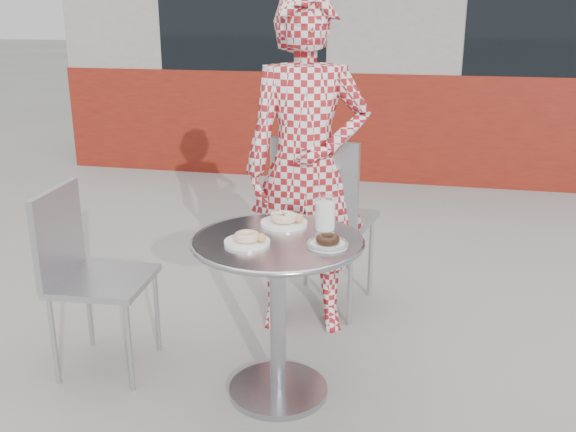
% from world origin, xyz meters
% --- Properties ---
extents(ground, '(60.00, 60.00, 0.00)m').
position_xyz_m(ground, '(0.00, 0.00, 0.00)').
color(ground, gray).
rests_on(ground, ground).
extents(storefront, '(6.02, 4.55, 3.00)m').
position_xyz_m(storefront, '(-0.00, 5.56, 1.49)').
color(storefront, gray).
rests_on(storefront, ground).
extents(bistro_table, '(0.69, 0.69, 0.69)m').
position_xyz_m(bistro_table, '(0.01, -0.01, 0.52)').
color(bistro_table, '#B2B2B7').
rests_on(bistro_table, ground).
extents(chair_far, '(0.52, 0.53, 0.95)m').
position_xyz_m(chair_far, '(0.06, 0.88, 0.29)').
color(chair_far, '#A7A9AF').
rests_on(chair_far, ground).
extents(chair_left, '(0.43, 0.42, 0.83)m').
position_xyz_m(chair_left, '(-0.79, 0.03, 0.26)').
color(chair_left, '#A7A9AF').
rests_on(chair_left, ground).
extents(seated_person, '(0.67, 0.51, 1.64)m').
position_xyz_m(seated_person, '(-0.00, 0.65, 0.82)').
color(seated_person, maroon).
rests_on(seated_person, ground).
extents(plate_far, '(0.20, 0.20, 0.05)m').
position_xyz_m(plate_far, '(-0.00, 0.17, 0.71)').
color(plate_far, white).
rests_on(plate_far, bistro_table).
extents(plate_near, '(0.18, 0.18, 0.05)m').
position_xyz_m(plate_near, '(-0.09, -0.08, 0.71)').
color(plate_near, white).
rests_on(plate_near, bistro_table).
extents(plate_checker, '(0.16, 0.16, 0.04)m').
position_xyz_m(plate_checker, '(0.21, -0.04, 0.71)').
color(plate_checker, white).
rests_on(plate_checker, bistro_table).
extents(milk_cup, '(0.09, 0.09, 0.14)m').
position_xyz_m(milk_cup, '(0.17, 0.15, 0.76)').
color(milk_cup, white).
rests_on(milk_cup, bistro_table).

